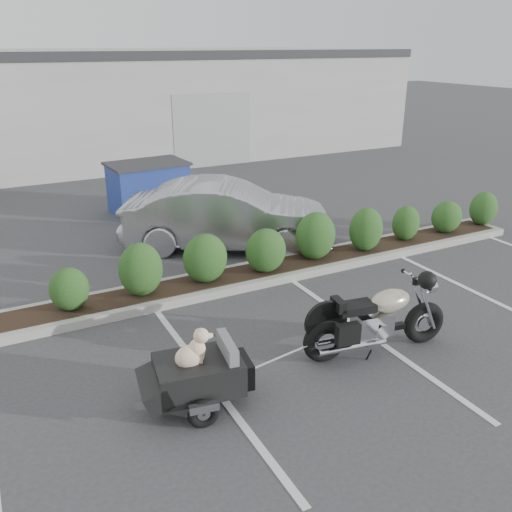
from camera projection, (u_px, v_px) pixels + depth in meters
name	position (u px, v px, depth m)	size (l,w,h in m)	color
ground	(284.00, 336.00, 8.41)	(90.00, 90.00, 0.00)	#38383A
planter_kerb	(272.00, 271.00, 10.63)	(12.00, 1.00, 0.15)	#9E9E93
building	(71.00, 103.00, 21.69)	(26.00, 10.00, 4.00)	#9EA099
motorcycle	(377.00, 320.00, 7.81)	(2.30, 0.90, 1.33)	black
pet_trailer	(197.00, 374.00, 6.66)	(1.86, 1.06, 1.10)	black
sedan	(227.00, 215.00, 11.82)	(1.56, 4.48, 1.48)	#ADAEB5
dumpster	(148.00, 187.00, 14.42)	(2.11, 1.52, 1.32)	navy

